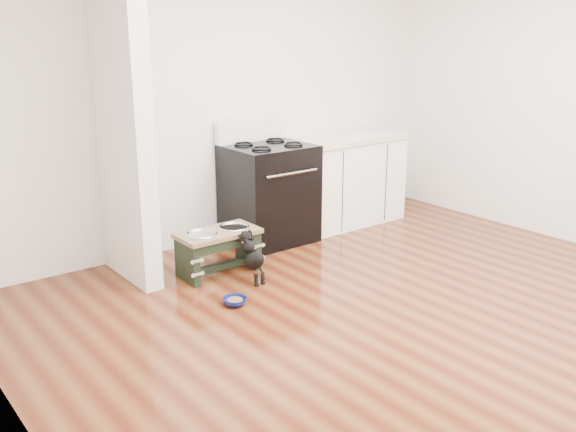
# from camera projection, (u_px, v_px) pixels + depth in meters

# --- Properties ---
(ground) EXTENTS (5.00, 5.00, 0.00)m
(ground) POSITION_uv_depth(u_px,v_px,m) (426.00, 328.00, 4.36)
(ground) COLOR #44190C
(ground) RESTS_ON ground
(room_shell) EXTENTS (5.00, 5.00, 5.00)m
(room_shell) POSITION_uv_depth(u_px,v_px,m) (442.00, 86.00, 3.90)
(room_shell) COLOR silver
(room_shell) RESTS_ON ground
(partition_wall) EXTENTS (0.15, 0.80, 2.70)m
(partition_wall) POSITION_uv_depth(u_px,v_px,m) (121.00, 111.00, 4.88)
(partition_wall) COLOR silver
(partition_wall) RESTS_ON ground
(oven_range) EXTENTS (0.76, 0.69, 1.14)m
(oven_range) POSITION_uv_depth(u_px,v_px,m) (269.00, 192.00, 6.01)
(oven_range) COLOR black
(oven_range) RESTS_ON ground
(cabinet_run) EXTENTS (1.24, 0.64, 0.91)m
(cabinet_run) POSITION_uv_depth(u_px,v_px,m) (345.00, 179.00, 6.61)
(cabinet_run) COLOR white
(cabinet_run) RESTS_ON ground
(dog_feeder) EXTENTS (0.67, 0.36, 0.38)m
(dog_feeder) POSITION_uv_depth(u_px,v_px,m) (219.00, 243.00, 5.25)
(dog_feeder) COLOR black
(dog_feeder) RESTS_ON ground
(puppy) EXTENTS (0.12, 0.34, 0.41)m
(puppy) POSITION_uv_depth(u_px,v_px,m) (252.00, 255.00, 5.10)
(puppy) COLOR black
(puppy) RESTS_ON ground
(floor_bowl) EXTENTS (0.22, 0.22, 0.06)m
(floor_bowl) POSITION_uv_depth(u_px,v_px,m) (235.00, 301.00, 4.71)
(floor_bowl) COLOR navy
(floor_bowl) RESTS_ON ground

